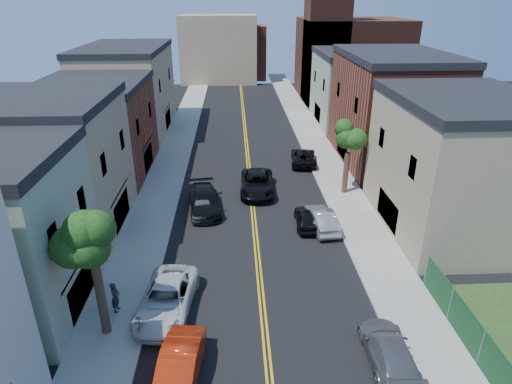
{
  "coord_description": "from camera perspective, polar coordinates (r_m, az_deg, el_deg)",
  "views": [
    {
      "loc": [
        -1.31,
        -3.24,
        15.53
      ],
      "look_at": [
        0.2,
        26.29,
        2.0
      ],
      "focal_mm": 30.52,
      "sensor_mm": 36.0,
      "label": 1
    }
  ],
  "objects": [
    {
      "name": "tree_left_mid",
      "position": [
        20.51,
        -21.29,
        -3.1
      ],
      "size": [
        5.2,
        5.2,
        9.29
      ],
      "color": "#3C281E",
      "rests_on": "sidewalk_left"
    },
    {
      "name": "curb_left",
      "position": [
        46.17,
        -8.8,
        4.73
      ],
      "size": [
        0.3,
        100.0,
        0.15
      ],
      "primitive_type": "cube",
      "color": "gray",
      "rests_on": "ground"
    },
    {
      "name": "sidewalk_right",
      "position": [
        46.83,
        8.62,
        5.03
      ],
      "size": [
        3.2,
        100.0,
        0.15
      ],
      "primitive_type": "cube",
      "color": "gray",
      "rests_on": "ground"
    },
    {
      "name": "fence_right",
      "position": [
        22.08,
        29.32,
        -20.13
      ],
      "size": [
        0.04,
        15.0,
        1.9
      ],
      "primitive_type": "cube",
      "color": "#143F1E",
      "rests_on": "sidewalk_right"
    },
    {
      "name": "black_suv_lane",
      "position": [
        36.95,
        0.13,
        1.14
      ],
      "size": [
        3.0,
        6.05,
        1.65
      ],
      "primitive_type": "imported",
      "rotation": [
        0.0,
        0.0,
        -0.04
      ],
      "color": "black",
      "rests_on": "ground"
    },
    {
      "name": "white_pickup",
      "position": [
        24.17,
        -11.61,
        -13.56
      ],
      "size": [
        3.22,
        5.98,
        1.59
      ],
      "primitive_type": "imported",
      "rotation": [
        0.0,
        0.0,
        -0.1
      ],
      "color": "silver",
      "rests_on": "ground"
    },
    {
      "name": "pedestrian_left",
      "position": [
        24.6,
        -17.96,
        -12.98
      ],
      "size": [
        0.48,
        0.67,
        1.74
      ],
      "primitive_type": "imported",
      "rotation": [
        0.0,
        0.0,
        1.47
      ],
      "color": "#222329",
      "rests_on": "sidewalk_left"
    },
    {
      "name": "bldg_right_palegrn",
      "position": [
        58.42,
        12.65,
        12.88
      ],
      "size": [
        9.0,
        12.0,
        8.5
      ],
      "primitive_type": "cube",
      "color": "gray",
      "rests_on": "ground"
    },
    {
      "name": "bldg_right_brick",
      "position": [
        45.23,
        17.22,
        10.04
      ],
      "size": [
        9.0,
        14.0,
        10.0
      ],
      "primitive_type": "cube",
      "color": "brown",
      "rests_on": "ground"
    },
    {
      "name": "silver_car_right",
      "position": [
        31.72,
        8.59,
        -3.5
      ],
      "size": [
        2.04,
        4.63,
        1.48
      ],
      "primitive_type": "imported",
      "rotation": [
        0.0,
        0.0,
        3.25
      ],
      "color": "#94969B",
      "rests_on": "ground"
    },
    {
      "name": "grey_car_right",
      "position": [
        21.91,
        17.04,
        -19.36
      ],
      "size": [
        2.09,
        4.89,
        1.4
      ],
      "primitive_type": "imported",
      "rotation": [
        0.0,
        0.0,
        3.12
      ],
      "color": "#54565B",
      "rests_on": "ground"
    },
    {
      "name": "bldg_left_tan_far",
      "position": [
        55.78,
        -16.41,
        12.48
      ],
      "size": [
        9.0,
        16.0,
        9.5
      ],
      "primitive_type": "cube",
      "color": "#998466",
      "rests_on": "ground"
    },
    {
      "name": "bldg_left_tan_near",
      "position": [
        32.86,
        -25.46,
        2.5
      ],
      "size": [
        9.0,
        10.0,
        9.0
      ],
      "primitive_type": "cube",
      "color": "#998466",
      "rests_on": "ground"
    },
    {
      "name": "grey_car_left",
      "position": [
        33.54,
        -6.99,
        -1.82
      ],
      "size": [
        1.9,
        4.28,
        1.43
      ],
      "primitive_type": "imported",
      "rotation": [
        0.0,
        0.0,
        0.05
      ],
      "color": "#505257",
      "rests_on": "ground"
    },
    {
      "name": "black_car_left",
      "position": [
        34.1,
        -6.82,
        -1.15
      ],
      "size": [
        3.03,
        5.93,
        1.65
      ],
      "primitive_type": "imported",
      "rotation": [
        0.0,
        0.0,
        0.13
      ],
      "color": "black",
      "rests_on": "ground"
    },
    {
      "name": "curb_right",
      "position": [
        46.52,
        6.5,
        5.02
      ],
      "size": [
        0.3,
        100.0,
        0.15
      ],
      "primitive_type": "cube",
      "color": "gray",
      "rests_on": "ground"
    },
    {
      "name": "black_car_right",
      "position": [
        31.88,
        6.66,
        -3.37
      ],
      "size": [
        1.77,
        4.02,
        1.35
      ],
      "primitive_type": "imported",
      "rotation": [
        0.0,
        0.0,
        3.1
      ],
      "color": "black",
      "rests_on": "ground"
    },
    {
      "name": "church",
      "position": [
        72.96,
        11.64,
        17.6
      ],
      "size": [
        16.2,
        14.2,
        22.6
      ],
      "color": "#4C2319",
      "rests_on": "ground"
    },
    {
      "name": "backdrop_left",
      "position": [
        85.81,
        -4.95,
        18.13
      ],
      "size": [
        14.0,
        8.0,
        12.0
      ],
      "primitive_type": "cube",
      "color": "#998466",
      "rests_on": "ground"
    },
    {
      "name": "dark_car_right_far",
      "position": [
        43.65,
        6.25,
        4.6
      ],
      "size": [
        2.9,
        5.35,
        1.42
      ],
      "primitive_type": "imported",
      "rotation": [
        0.0,
        0.0,
        3.03
      ],
      "color": "black",
      "rests_on": "ground"
    },
    {
      "name": "red_sedan",
      "position": [
        20.55,
        -10.07,
        -21.77
      ],
      "size": [
        2.17,
        4.88,
        1.56
      ],
      "primitive_type": "imported",
      "rotation": [
        0.0,
        0.0,
        -0.11
      ],
      "color": "red",
      "rests_on": "ground"
    },
    {
      "name": "sidewalk_left",
      "position": [
        46.39,
        -10.96,
        4.67
      ],
      "size": [
        3.2,
        100.0,
        0.15
      ],
      "primitive_type": "cube",
      "color": "gray",
      "rests_on": "ground"
    },
    {
      "name": "bldg_right_tan",
      "position": [
        33.14,
        24.84,
        2.79
      ],
      "size": [
        9.0,
        12.0,
        9.0
      ],
      "primitive_type": "cube",
      "color": "#998466",
      "rests_on": "ground"
    },
    {
      "name": "backdrop_center",
      "position": [
        89.87,
        -2.18,
        17.84
      ],
      "size": [
        10.0,
        8.0,
        10.0
      ],
      "primitive_type": "cube",
      "color": "brown",
      "rests_on": "ground"
    },
    {
      "name": "bldg_left_brick",
      "position": [
        42.82,
        -20.22,
        7.45
      ],
      "size": [
        9.0,
        12.0,
        8.0
      ],
      "primitive_type": "cube",
      "color": "brown",
      "rests_on": "ground"
    },
    {
      "name": "tree_right_far",
      "position": [
        35.86,
        12.24,
        8.21
      ],
      "size": [
        4.4,
        4.4,
        8.03
      ],
      "color": "#3C281E",
      "rests_on": "sidewalk_right"
    }
  ]
}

